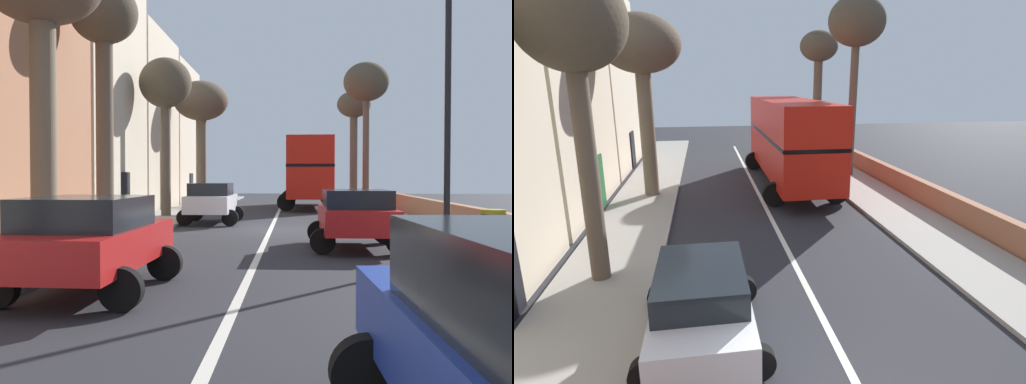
{
  "view_description": "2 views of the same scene",
  "coord_description": "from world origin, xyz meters",
  "views": [
    {
      "loc": [
        0.9,
        -20.86,
        1.96
      ],
      "look_at": [
        -0.92,
        5.87,
        1.19
      ],
      "focal_mm": 40.94,
      "sensor_mm": 36.0,
      "label": 1
    },
    {
      "loc": [
        -2.34,
        -4.23,
        4.86
      ],
      "look_at": [
        -0.37,
        7.57,
        1.56
      ],
      "focal_mm": 27.99,
      "sensor_mm": 36.0,
      "label": 2
    }
  ],
  "objects": [
    {
      "name": "street_tree_right_5",
      "position": [
        5.06,
        21.46,
        6.48
      ],
      "size": [
        2.41,
        2.41,
        7.88
      ],
      "color": "brown",
      "rests_on": "sidewalk_right"
    },
    {
      "name": "street_tree_left_0",
      "position": [
        -5.03,
        5.46,
        5.91
      ],
      "size": [
        2.39,
        2.39,
        7.19
      ],
      "color": "brown",
      "rests_on": "sidewalk_left"
    },
    {
      "name": "street_tree_right_3",
      "position": [
        5.23,
        15.58,
        7.49
      ],
      "size": [
        2.79,
        2.79,
        8.8
      ],
      "color": "brown",
      "rests_on": "sidewalk_right"
    },
    {
      "name": "street_tree_left_6",
      "position": [
        -4.66,
        13.24,
        6.07
      ],
      "size": [
        3.22,
        3.22,
        7.39
      ],
      "color": "brown",
      "rests_on": "sidewalk_left"
    },
    {
      "name": "parked_car_white_left_1",
      "position": [
        -2.5,
        2.6,
        0.94
      ],
      "size": [
        2.41,
        4.0,
        1.65
      ],
      "color": "silver",
      "rests_on": "ground"
    },
    {
      "name": "double_decker_bus",
      "position": [
        1.7,
        14.54,
        2.35
      ],
      "size": [
        3.63,
        10.52,
        4.06
      ],
      "color": "red",
      "rests_on": "ground"
    }
  ]
}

